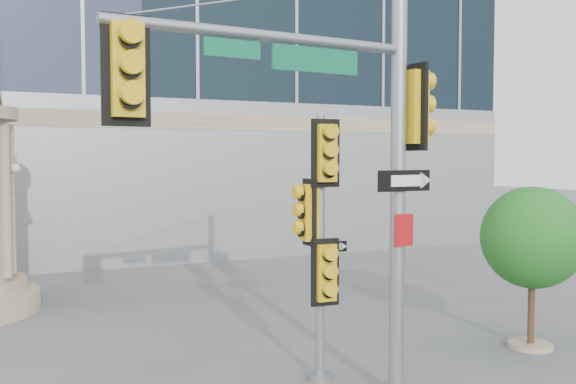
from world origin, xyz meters
name	(u,v)px	position (x,y,z in m)	size (l,w,h in m)	color
main_signal_pole	(335,140)	(-0.24, -0.38, 4.12)	(5.17, 0.87, 6.65)	slate
secondary_signal_pole	(320,227)	(0.14, 0.83, 2.69)	(0.79, 0.62, 4.57)	slate
street_tree	(533,242)	(5.01, 0.82, 2.16)	(2.11, 2.06, 3.28)	gray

